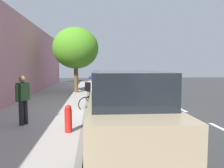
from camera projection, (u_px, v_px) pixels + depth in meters
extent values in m
plane|color=#333333|center=(126.00, 110.00, 10.51)|extent=(58.55, 58.55, 0.00)
cube|color=#A39E98|center=(43.00, 110.00, 10.14)|extent=(3.82, 36.59, 0.12)
cube|color=gray|center=(86.00, 110.00, 10.33)|extent=(0.16, 36.59, 0.12)
cube|color=white|center=(126.00, 83.00, 27.83)|extent=(0.14, 2.20, 0.01)
cube|color=white|center=(132.00, 86.00, 23.66)|extent=(0.14, 2.20, 0.01)
cube|color=white|center=(141.00, 90.00, 19.49)|extent=(0.14, 2.20, 0.01)
cube|color=white|center=(154.00, 96.00, 15.32)|extent=(0.14, 2.20, 0.01)
cube|color=white|center=(178.00, 107.00, 11.16)|extent=(0.14, 2.20, 0.01)
cube|color=white|center=(117.00, 110.00, 10.47)|extent=(0.12, 36.59, 0.01)
cube|color=slate|center=(100.00, 82.00, 20.43)|extent=(1.96, 4.48, 0.64)
cube|color=black|center=(100.00, 76.00, 20.38)|extent=(1.64, 2.17, 0.60)
cylinder|color=black|center=(92.00, 87.00, 19.00)|extent=(0.25, 0.67, 0.66)
cylinder|color=black|center=(111.00, 86.00, 19.22)|extent=(0.25, 0.67, 0.66)
cylinder|color=black|center=(91.00, 84.00, 21.69)|extent=(0.25, 0.67, 0.66)
cylinder|color=black|center=(107.00, 84.00, 21.91)|extent=(0.25, 0.67, 0.66)
cube|color=#B7BABF|center=(107.00, 92.00, 12.61)|extent=(1.89, 4.45, 0.64)
cube|color=black|center=(107.00, 82.00, 12.55)|extent=(1.61, 2.14, 0.60)
cylinder|color=black|center=(93.00, 101.00, 11.22)|extent=(0.24, 0.67, 0.66)
cylinder|color=black|center=(124.00, 101.00, 11.32)|extent=(0.24, 0.67, 0.66)
cylinder|color=black|center=(94.00, 94.00, 13.93)|extent=(0.24, 0.67, 0.66)
cylinder|color=black|center=(119.00, 94.00, 14.04)|extent=(0.24, 0.67, 0.66)
cube|color=tan|center=(126.00, 118.00, 5.60)|extent=(2.00, 4.74, 0.90)
cube|color=black|center=(126.00, 86.00, 5.53)|extent=(1.74, 3.13, 0.76)
cylinder|color=black|center=(90.00, 158.00, 4.12)|extent=(0.24, 0.76, 0.76)
cylinder|color=black|center=(180.00, 155.00, 4.24)|extent=(0.24, 0.76, 0.76)
cylinder|color=black|center=(93.00, 120.00, 7.02)|extent=(0.24, 0.76, 0.76)
cylinder|color=black|center=(146.00, 119.00, 7.14)|extent=(0.24, 0.76, 0.76)
torus|color=black|center=(106.00, 103.00, 10.57)|extent=(0.67, 0.28, 0.70)
torus|color=black|center=(85.00, 104.00, 10.12)|extent=(0.67, 0.28, 0.70)
cylinder|color=black|center=(98.00, 101.00, 10.39)|extent=(0.62, 0.25, 0.52)
cylinder|color=black|center=(91.00, 102.00, 10.24)|extent=(0.14, 0.08, 0.48)
cylinder|color=black|center=(97.00, 97.00, 10.35)|extent=(0.70, 0.28, 0.05)
cylinder|color=black|center=(89.00, 106.00, 10.20)|extent=(0.34, 0.15, 0.19)
cylinder|color=black|center=(88.00, 101.00, 10.16)|extent=(0.26, 0.12, 0.34)
cylinder|color=black|center=(105.00, 99.00, 10.54)|extent=(0.12, 0.07, 0.34)
cube|color=black|center=(90.00, 96.00, 10.20)|extent=(0.26, 0.18, 0.05)
cylinder|color=black|center=(104.00, 95.00, 10.50)|extent=(0.18, 0.44, 0.03)
cylinder|color=#C6B284|center=(93.00, 101.00, 10.68)|extent=(0.15, 0.15, 0.81)
cylinder|color=#C6B284|center=(91.00, 101.00, 10.85)|extent=(0.15, 0.15, 0.81)
cube|color=white|center=(91.00, 87.00, 10.71)|extent=(0.38, 0.44, 0.57)
cylinder|color=white|center=(94.00, 88.00, 10.50)|extent=(0.10, 0.10, 0.54)
cylinder|color=white|center=(89.00, 87.00, 10.93)|extent=(0.10, 0.10, 0.54)
sphere|color=tan|center=(91.00, 79.00, 10.68)|extent=(0.23, 0.23, 0.23)
sphere|color=navy|center=(91.00, 78.00, 10.68)|extent=(0.25, 0.25, 0.25)
cube|color=black|center=(88.00, 87.00, 10.60)|extent=(0.30, 0.35, 0.44)
cylinder|color=brown|center=(76.00, 77.00, 16.56)|extent=(0.31, 0.31, 2.43)
ellipsoid|color=#488B20|center=(76.00, 48.00, 16.39)|extent=(3.43, 3.43, 3.11)
cylinder|color=black|center=(26.00, 112.00, 7.49)|extent=(0.15, 0.15, 0.84)
cylinder|color=black|center=(21.00, 113.00, 7.31)|extent=(0.15, 0.15, 0.84)
cube|color=#264C26|center=(23.00, 92.00, 7.34)|extent=(0.38, 0.44, 0.60)
cylinder|color=#264C26|center=(28.00, 92.00, 7.58)|extent=(0.10, 0.10, 0.57)
cylinder|color=#264C26|center=(17.00, 93.00, 7.10)|extent=(0.10, 0.10, 0.57)
sphere|color=#9D6E50|center=(22.00, 79.00, 7.30)|extent=(0.24, 0.24, 0.24)
cylinder|color=red|center=(68.00, 121.00, 6.55)|extent=(0.22, 0.22, 0.70)
sphere|color=red|center=(68.00, 108.00, 6.52)|extent=(0.20, 0.20, 0.20)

